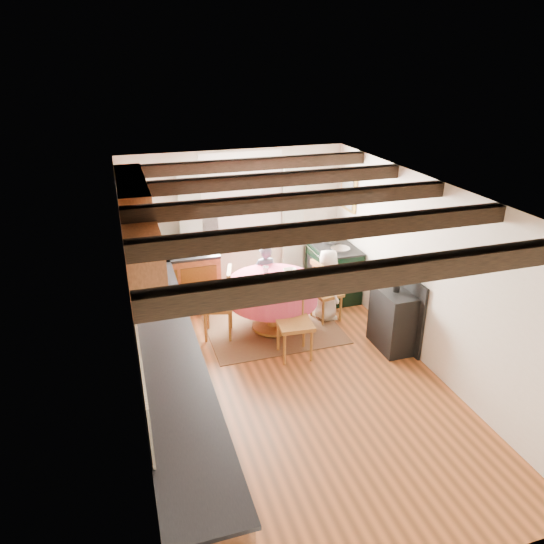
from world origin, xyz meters
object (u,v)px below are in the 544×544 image
object	(u,v)px
dining_table	(273,305)
chair_right	(327,291)
child_far	(265,278)
aga_range	(333,270)
cast_iron_stove	(394,304)
cup	(266,269)
child_right	(327,285)
chair_near	(295,321)
chair_left	(218,303)

from	to	relation	value
dining_table	chair_right	size ratio (longest dim) A/B	1.35
dining_table	child_far	bearing A→B (deg)	83.46
dining_table	chair_right	distance (m)	0.87
aga_range	cast_iron_stove	xyz separation A→B (m)	(0.11, -1.74, 0.21)
dining_table	cup	distance (m)	0.54
child_right	cast_iron_stove	bearing A→B (deg)	-153.14
dining_table	cast_iron_stove	bearing A→B (deg)	-34.53
chair_right	cast_iron_stove	distance (m)	1.17
chair_near	cup	bearing A→B (deg)	97.54
chair_left	cup	distance (m)	0.89
child_far	child_right	xyz separation A→B (m)	(0.81, -0.58, 0.02)
cast_iron_stove	child_far	bearing A→B (deg)	129.11
chair_right	child_right	distance (m)	0.09
child_far	cup	xyz separation A→B (m)	(-0.09, -0.34, 0.29)
chair_left	child_right	world-z (taller)	child_right
chair_near	chair_left	world-z (taller)	chair_near
chair_near	dining_table	bearing A→B (deg)	98.12
chair_near	chair_right	world-z (taller)	chair_near
chair_left	child_right	distance (m)	1.69
cast_iron_stove	child_right	xyz separation A→B (m)	(-0.52, 1.05, -0.11)
child_right	cup	world-z (taller)	child_right
cup	child_right	bearing A→B (deg)	-14.74
dining_table	chair_left	world-z (taller)	chair_left
dining_table	aga_range	xyz separation A→B (m)	(1.30, 0.78, 0.06)
chair_right	aga_range	distance (m)	0.84
dining_table	chair_right	xyz separation A→B (m)	(0.87, 0.05, 0.09)
cup	cast_iron_stove	bearing A→B (deg)	-42.32
aga_range	dining_table	bearing A→B (deg)	-149.05
child_right	cup	xyz separation A→B (m)	(-0.90, 0.24, 0.27)
chair_right	child_far	xyz separation A→B (m)	(-0.79, 0.62, 0.06)
chair_left	child_far	size ratio (longest dim) A/B	0.97
chair_left	child_far	bearing A→B (deg)	140.32
cast_iron_stove	cup	bearing A→B (deg)	137.68
chair_left	cup	xyz separation A→B (m)	(0.79, 0.26, 0.31)
chair_near	child_right	size ratio (longest dim) A/B	0.95
aga_range	cast_iron_stove	bearing A→B (deg)	-86.39
chair_near	chair_left	bearing A→B (deg)	139.61
dining_table	chair_left	xyz separation A→B (m)	(-0.80, 0.06, 0.13)
cup	dining_table	bearing A→B (deg)	-87.98
chair_left	dining_table	bearing A→B (deg)	101.34
chair_right	aga_range	size ratio (longest dim) A/B	0.98
chair_left	cup	bearing A→B (deg)	124.04
chair_left	cast_iron_stove	xyz separation A→B (m)	(2.21, -1.03, 0.15)
chair_near	chair_left	distance (m)	1.20
chair_near	cast_iron_stove	world-z (taller)	cast_iron_stove
dining_table	cast_iron_stove	world-z (taller)	cast_iron_stove
child_far	cup	bearing A→B (deg)	70.02
chair_right	cup	world-z (taller)	chair_right
chair_near	cup	xyz separation A→B (m)	(-0.07, 1.10, 0.30)
dining_table	chair_near	world-z (taller)	chair_near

